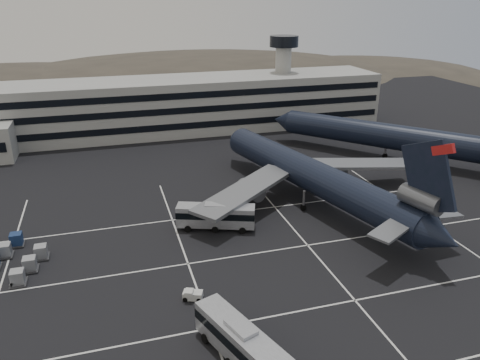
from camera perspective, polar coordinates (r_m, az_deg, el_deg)
The scene contains 10 objects.
ground at distance 63.95m, azimuth -0.29°, elevation -11.19°, with size 260.00×260.00×0.00m, color black.
lane_markings at distance 64.76m, azimuth 0.35°, elevation -10.72°, with size 90.00×55.62×0.01m.
terminal at distance 126.36m, azimuth -10.78°, elevation 8.66°, with size 125.00×26.00×24.00m.
hills at distance 228.81m, azimuth -8.00°, elevation 9.76°, with size 352.00×180.00×44.00m.
trijet_main at distance 82.35m, azimuth 9.00°, elevation 0.48°, with size 45.95×56.95×18.08m.
trijet_far at distance 109.57m, azimuth 18.00°, elevation 5.16°, with size 42.66×46.62×18.08m.
bus_near at distance 49.39m, azimuth 0.10°, elevation -19.13°, with size 7.14×12.93×4.49m.
bus_far at distance 73.80m, azimuth -2.96°, elevation -4.31°, with size 12.53×6.93×4.35m.
tug_b at distance 58.94m, azimuth -5.69°, elevation -13.73°, with size 2.67×2.18×1.49m.
uld_cluster at distance 71.93m, azimuth -26.07°, elevation -8.73°, with size 9.95×13.73×1.96m.
Camera 1 is at (-14.95, -51.52, 34.80)m, focal length 35.00 mm.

